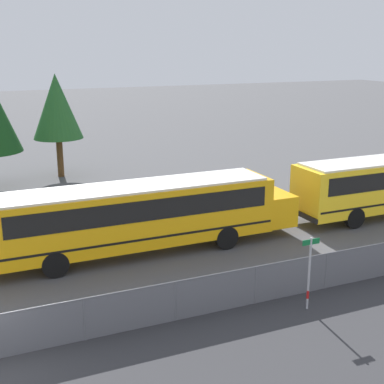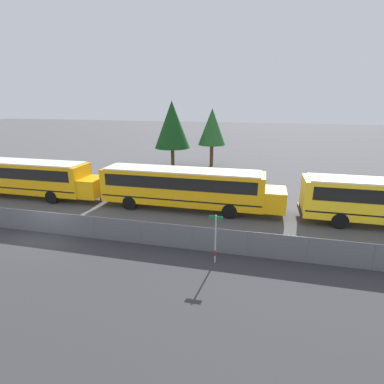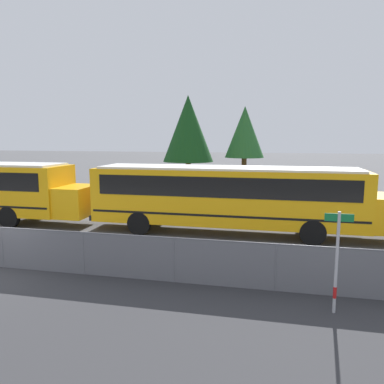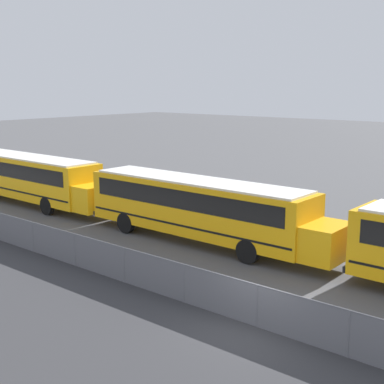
% 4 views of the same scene
% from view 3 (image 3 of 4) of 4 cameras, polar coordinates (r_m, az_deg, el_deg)
% --- Properties ---
extents(ground_plane, '(200.00, 200.00, 0.00)m').
position_cam_3_polar(ground_plane, '(14.89, -26.72, -10.20)').
color(ground_plane, '#4C4C4F').
extents(fence, '(98.96, 0.07, 1.45)m').
position_cam_3_polar(fence, '(14.68, -26.92, -7.44)').
color(fence, '#9EA0A5').
rests_on(fence, ground_plane).
extents(school_bus_3, '(14.04, 2.59, 3.15)m').
position_cam_3_polar(school_bus_3, '(17.47, 6.11, -0.30)').
color(school_bus_3, orange).
rests_on(school_bus_3, ground_plane).
extents(street_sign, '(0.70, 0.09, 2.67)m').
position_cam_3_polar(street_sign, '(10.34, 21.19, -9.60)').
color(street_sign, '#B7B7BC').
rests_on(street_sign, ground_plane).
extents(tree_0, '(3.42, 3.42, 7.18)m').
position_cam_3_polar(tree_0, '(33.33, 8.03, 8.99)').
color(tree_0, '#51381E').
rests_on(tree_0, ground_plane).
extents(tree_1, '(4.37, 4.37, 8.08)m').
position_cam_3_polar(tree_1, '(32.70, -0.59, 9.61)').
color(tree_1, '#51381E').
rests_on(tree_1, ground_plane).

